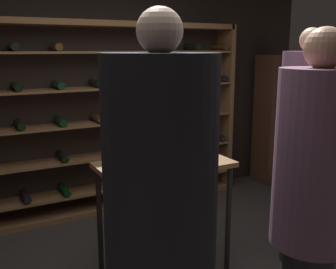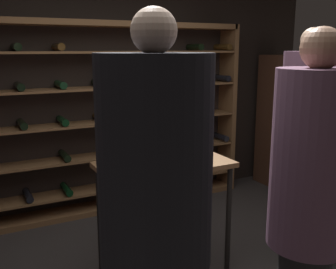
{
  "view_description": "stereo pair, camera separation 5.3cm",
  "coord_description": "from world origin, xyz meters",
  "views": [
    {
      "loc": [
        -1.45,
        -2.35,
        1.83
      ],
      "look_at": [
        -0.02,
        0.29,
        1.17
      ],
      "focal_mm": 42.31,
      "sensor_mm": 36.0,
      "label": 1
    },
    {
      "loc": [
        -1.41,
        -2.38,
        1.83
      ],
      "look_at": [
        -0.02,
        0.29,
        1.17
      ],
      "focal_mm": 42.31,
      "sensor_mm": 36.0,
      "label": 2
    }
  ],
  "objects": [
    {
      "name": "back_wall",
      "position": [
        0.0,
        2.01,
        1.32
      ],
      "size": [
        5.72,
        0.1,
        2.64
      ],
      "primitive_type": "cube",
      "color": "black",
      "rests_on": "ground"
    },
    {
      "name": "wine_rack",
      "position": [
        0.09,
        1.8,
        1.05
      ],
      "size": [
        3.1,
        0.32,
        2.11
      ],
      "color": "brown",
      "rests_on": "ground"
    },
    {
      "name": "tasting_table",
      "position": [
        -0.05,
        0.31,
        0.82
      ],
      "size": [
        1.05,
        0.56,
        0.95
      ],
      "color": "brown",
      "rests_on": "ground"
    },
    {
      "name": "person_guest_plum_blouse",
      "position": [
        -0.69,
        -0.87,
        1.1
      ],
      "size": [
        0.51,
        0.51,
        2.0
      ],
      "rotation": [
        0.0,
        0.0,
        -0.04
      ],
      "color": "#242424",
      "rests_on": "ground"
    },
    {
      "name": "person_guest_khaki",
      "position": [
        1.05,
        -0.09,
        1.11
      ],
      "size": [
        0.43,
        0.43,
        1.99
      ],
      "rotation": [
        0.0,
        0.0,
        0.18
      ],
      "color": "#323232",
      "rests_on": "ground"
    },
    {
      "name": "person_bystander_dark_jacket",
      "position": [
        0.1,
        -1.03,
        1.07
      ],
      "size": [
        0.41,
        0.41,
        1.93
      ],
      "rotation": [
        0.0,
        0.0,
        1.87
      ],
      "color": "black",
      "rests_on": "ground"
    },
    {
      "name": "display_cabinet",
      "position": [
        2.35,
        1.65,
        0.87
      ],
      "size": [
        0.44,
        0.36,
        1.75
      ],
      "primitive_type": "cube",
      "color": "#4C2D1E",
      "rests_on": "ground"
    },
    {
      "name": "wine_bottle_green_slim",
      "position": [
        -0.03,
        0.47,
        1.09
      ],
      "size": [
        0.08,
        0.08,
        0.38
      ],
      "color": "black",
      "rests_on": "tasting_table"
    },
    {
      "name": "wine_bottle_red_label",
      "position": [
        -0.38,
        0.41,
        1.08
      ],
      "size": [
        0.07,
        0.07,
        0.38
      ],
      "color": "black",
      "rests_on": "tasting_table"
    },
    {
      "name": "wine_bottle_gold_foil",
      "position": [
        0.06,
        0.22,
        1.08
      ],
      "size": [
        0.08,
        0.08,
        0.35
      ],
      "color": "black",
      "rests_on": "tasting_table"
    },
    {
      "name": "wine_glass_stemmed_left",
      "position": [
        0.09,
        0.34,
        1.07
      ],
      "size": [
        0.09,
        0.09,
        0.16
      ],
      "color": "silver",
      "rests_on": "tasting_table"
    },
    {
      "name": "wine_glass_stemmed_right",
      "position": [
        -0.39,
        0.15,
        1.04
      ],
      "size": [
        0.09,
        0.09,
        0.13
      ],
      "color": "silver",
      "rests_on": "tasting_table"
    }
  ]
}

